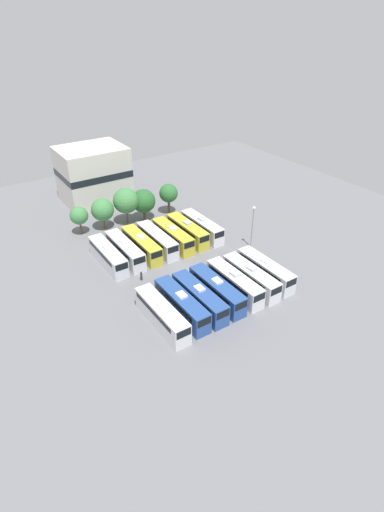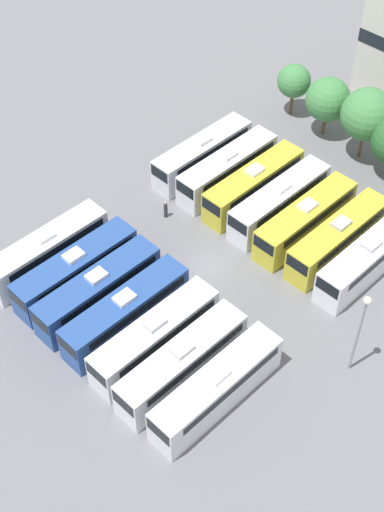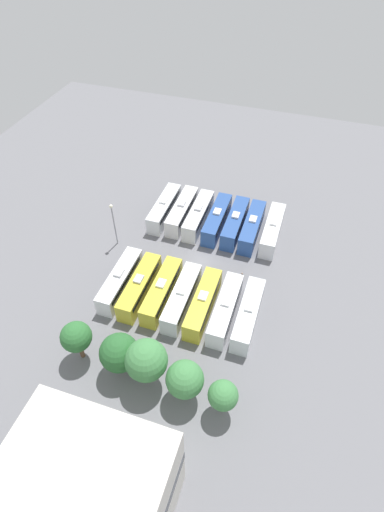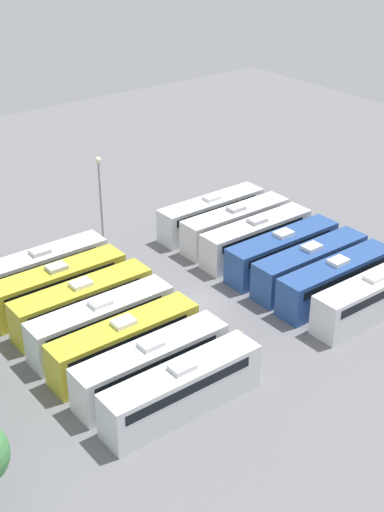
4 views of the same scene
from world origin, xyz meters
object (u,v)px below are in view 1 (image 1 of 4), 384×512
bus_1 (181,304)px  bus_10 (157,240)px  tree_4 (169,193)px  bus_8 (125,250)px  bus_2 (199,297)px  tree_1 (102,210)px  bus_5 (251,277)px  tree_3 (144,201)px  depot_building (93,174)px  light_pole (253,220)px  bus_13 (202,226)px  tree_2 (126,201)px  bus_3 (217,290)px  bus_7 (108,255)px  worker_person (141,276)px  bus_0 (162,314)px  tree_0 (79,216)px  bus_12 (187,230)px  bus_11 (173,236)px  bus_4 (234,283)px  bus_9 (141,245)px  bus_6 (265,270)px

bus_1 → bus_10: same height
tree_4 → bus_8: bearing=-143.4°
bus_8 → bus_10: bearing=-0.3°
bus_2 → tree_1: (-1.66, 31.94, 2.32)m
bus_1 → bus_5: size_ratio=1.00×
bus_1 → tree_3: tree_3 is taller
depot_building → light_pole: bearing=-66.8°
bus_13 → tree_2: (-10.03, 12.93, 3.22)m
bus_3 → bus_7: same height
worker_person → depot_building: 36.34m
bus_0 → tree_0: bearing=89.8°
bus_2 → bus_12: size_ratio=1.00×
bus_3 → bus_5: same height
bus_5 → bus_1: bearing=178.9°
light_pole → tree_1: light_pole is taller
bus_5 → depot_building: (-7.41, 46.66, 4.47)m
bus_3 → tree_3: (3.90, 31.06, 2.32)m
bus_13 → tree_1: size_ratio=1.78×
bus_5 → bus_12: bearing=89.6°
bus_12 → bus_13: bearing=-3.6°
bus_2 → depot_building: bearing=86.9°
bus_10 → tree_1: size_ratio=1.78×
bus_0 → light_pole: light_pole is taller
bus_11 → depot_building: (-4.09, 28.01, 4.47)m
bus_4 → bus_12: 18.98m
bus_1 → tree_4: bearing=62.2°
tree_1 → depot_building: 15.33m
tree_1 → tree_2: tree_2 is taller
bus_4 → bus_9: 19.88m
bus_4 → bus_13: (6.63, 18.48, 0.00)m
light_pole → tree_4: (-5.22, 21.48, -1.05)m
bus_11 → bus_12: same height
bus_4 → bus_11: (-0.12, 18.44, 0.00)m
bus_5 → bus_8: (-13.16, 18.93, 0.00)m
bus_1 → bus_10: (6.44, 18.65, 0.00)m
worker_person → tree_2: bearing=70.2°
bus_3 → bus_6: 9.99m
bus_1 → bus_13: bearing=48.3°
bus_9 → bus_13: same height
depot_building → bus_4: bearing=-84.8°
bus_5 → tree_3: 31.48m
bus_9 → tree_4: tree_4 is taller
bus_3 → bus_10: (0.06, 18.67, 0.00)m
bus_3 → bus_5: 6.64m
bus_10 → bus_13: (10.01, -0.20, 0.00)m
worker_person → bus_7: bearing=109.0°
worker_person → tree_0: 21.54m
bus_1 → bus_12: 22.82m
tree_3 → bus_1: bearing=-108.3°
bus_1 → bus_7: size_ratio=1.00×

